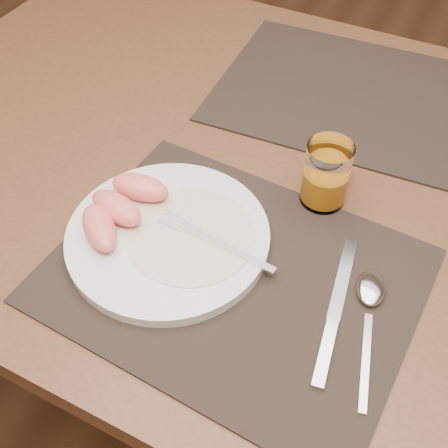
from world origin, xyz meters
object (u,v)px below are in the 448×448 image
Objects in this scene: spoon at (370,298)px; juice_glass at (326,177)px; placemat_near at (233,275)px; table at (285,206)px; plate at (168,236)px; placemat_far at (350,94)px; knife at (333,320)px; fork at (205,237)px.

juice_glass is (-0.11, 0.14, 0.04)m from spoon.
placemat_near is 0.19m from juice_glass.
table is 0.15m from juice_glass.
placemat_near is at bearing -6.55° from plate.
placemat_far is (0.02, 0.22, 0.09)m from table.
spoon reaches higher than knife.
plate reaches higher than placemat_near.
fork reaches higher than plate.
table is at bearing 123.25° from knife.
fork reaches higher than spoon.
placemat_near is 1.67× the size of plate.
knife is (0.24, -0.02, -0.01)m from plate.
placemat_far is 2.36× the size of spoon.
table is at bearing 134.96° from spoon.
spoon reaches higher than placemat_far.
spoon is (0.18, -0.18, 0.09)m from table.
knife is (0.14, -0.01, 0.00)m from placemat_near.
placemat_far is 4.66× the size of juice_glass.
table is 3.11× the size of placemat_near.
fork is 0.22m from spoon.
spoon reaches higher than placemat_near.
fork reaches higher than knife.
spoon is (0.16, -0.40, 0.01)m from placemat_far.
fork is at bearing 169.82° from knife.
table is 0.22m from fork.
table is 7.34× the size of spoon.
knife reaches higher than placemat_far.
juice_glass is (0.11, 0.15, 0.02)m from fork.
placemat_near is at bearing -86.50° from table.
placemat_near is 0.06m from fork.
knife is at bearing -4.80° from plate.
juice_glass reaches higher than spoon.
knife is at bearing -66.08° from juice_glass.
plate is at bearing -113.04° from table.
juice_glass is at bearing 73.12° from placemat_near.
juice_glass reaches higher than placemat_far.
fork is at bearing 15.83° from plate.
placemat_far is 0.44m from plate.
juice_glass is at bearing 129.30° from spoon.
juice_glass is (0.16, 0.17, 0.03)m from plate.
plate reaches higher than placemat_far.
fork is at bearing 154.14° from placemat_near.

